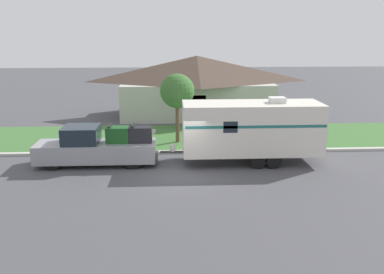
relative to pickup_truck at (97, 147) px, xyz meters
name	(u,v)px	position (x,y,z in m)	size (l,w,h in m)	color
ground_plane	(180,175)	(4.22, -1.87, -0.92)	(120.00, 120.00, 0.00)	#47474C
curb_strip	(178,152)	(4.22, 1.88, -0.85)	(80.00, 0.30, 0.14)	beige
lawn_strip	(177,137)	(4.22, 5.53, -0.91)	(80.00, 7.00, 0.03)	#3D6B33
house_across_street	(197,85)	(5.93, 12.67, 1.56)	(12.66, 6.56, 4.78)	#B2B2A8
pickup_truck	(97,147)	(0.00, 0.00, 0.00)	(6.19, 1.91, 2.09)	black
travel_trailer	(252,128)	(7.98, 0.00, 0.92)	(8.28, 2.50, 3.43)	black
mailbox	(151,134)	(2.68, 2.45, 0.04)	(0.48, 0.20, 1.25)	brown
tree_in_yard	(177,91)	(4.21, 4.26, 2.24)	(2.07, 2.07, 4.23)	brown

